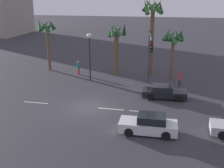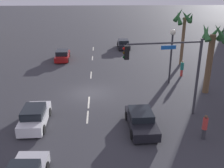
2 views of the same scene
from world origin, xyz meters
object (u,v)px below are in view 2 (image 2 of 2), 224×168
at_px(car_4, 35,117).
at_px(traffic_signal, 173,65).
at_px(car_0, 141,120).
at_px(palm_tree_0, 184,23).
at_px(pedestrian_0, 205,126).
at_px(car_2, 123,44).
at_px(palm_tree_2, 212,46).
at_px(car_1, 62,55).
at_px(streetlamp, 172,46).
at_px(pedestrian_1, 182,68).

bearing_deg(car_4, traffic_signal, 95.13).
bearing_deg(traffic_signal, car_0, -54.71).
bearing_deg(car_4, palm_tree_0, 134.24).
bearing_deg(pedestrian_0, car_2, -173.63).
distance_m(car_4, palm_tree_2, 16.10).
bearing_deg(pedestrian_0, car_1, -149.29).
height_order(streetlamp, pedestrian_0, streetlamp).
relative_size(car_4, pedestrian_0, 2.42).
relative_size(car_1, palm_tree_0, 0.67).
height_order(car_2, pedestrian_1, pedestrian_1).
distance_m(car_1, pedestrian_1, 15.94).
bearing_deg(streetlamp, car_4, -56.22).
bearing_deg(palm_tree_0, pedestrian_1, -14.59).
height_order(car_4, palm_tree_2, palm_tree_2).
bearing_deg(streetlamp, car_2, -168.34).
bearing_deg(pedestrian_1, traffic_signal, -22.43).
relative_size(car_4, traffic_signal, 0.71).
distance_m(traffic_signal, palm_tree_0, 14.63).
xyz_separation_m(car_0, car_4, (-0.82, -7.61, 0.07)).
bearing_deg(car_1, pedestrian_1, 62.35).
bearing_deg(car_4, palm_tree_2, 109.82).
bearing_deg(palm_tree_0, car_4, -45.76).
bearing_deg(car_2, car_1, -54.25).
height_order(pedestrian_1, palm_tree_0, palm_tree_0).
distance_m(streetlamp, pedestrian_0, 10.78).
xyz_separation_m(car_1, pedestrian_0, (19.87, 11.80, 0.30)).
bearing_deg(car_1, streetlamp, 51.92).
height_order(pedestrian_0, pedestrian_1, pedestrian_1).
xyz_separation_m(car_0, pedestrian_0, (1.58, 3.91, 0.34)).
xyz_separation_m(car_2, pedestrian_0, (26.25, 2.93, 0.30)).
distance_m(car_0, palm_tree_2, 10.16).
height_order(car_4, pedestrian_1, pedestrian_1).
relative_size(palm_tree_0, palm_tree_2, 1.05).
relative_size(pedestrian_0, palm_tree_0, 0.25).
xyz_separation_m(pedestrian_0, palm_tree_0, (-17.03, 3.50, 4.23)).
bearing_deg(palm_tree_0, streetlamp, -25.21).
relative_size(car_2, traffic_signal, 0.72).
bearing_deg(traffic_signal, pedestrian_1, 157.57).
relative_size(pedestrian_0, pedestrian_1, 0.99).
relative_size(pedestrian_0, palm_tree_2, 0.26).
bearing_deg(car_4, streetlamp, 123.78).
bearing_deg(pedestrian_1, palm_tree_0, 165.41).
distance_m(car_0, car_1, 19.92).
bearing_deg(palm_tree_2, streetlamp, -132.71).
distance_m(car_0, car_4, 7.65).
xyz_separation_m(car_4, streetlamp, (-7.94, 11.87, 3.27)).
bearing_deg(palm_tree_2, pedestrian_1, -169.39).
bearing_deg(palm_tree_2, car_0, -49.26).
height_order(car_0, streetlamp, streetlamp).
relative_size(car_2, palm_tree_0, 0.62).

